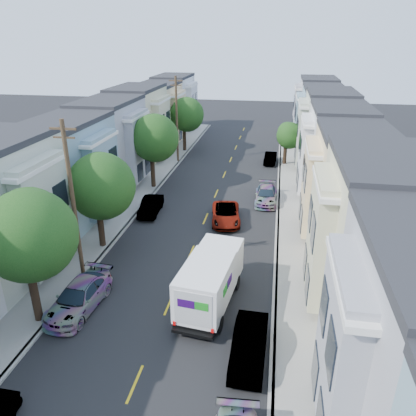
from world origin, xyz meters
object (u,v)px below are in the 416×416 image
tree_b (28,236)px  utility_pole_far (177,120)px  fedex_truck (210,279)px  parked_right_b (249,345)px  tree_c (100,186)px  tree_d (154,138)px  parked_right_c (266,195)px  parked_right_d (270,158)px  parked_left_c (79,297)px  tree_far_r (289,136)px  utility_pole_near (73,202)px  parked_left_d (151,206)px  lead_sedan (226,214)px  tree_e (186,115)px

tree_b → utility_pole_far: size_ratio=0.76×
fedex_truck → parked_right_b: 4.73m
tree_c → tree_d: bearing=90.0°
parked_right_c → tree_d: bearing=168.8°
parked_right_d → fedex_truck: bearing=-92.1°
utility_pole_far → parked_left_c: size_ratio=1.98×
tree_d → parked_right_b: 25.23m
tree_far_r → parked_right_c: (-2.00, -12.40, -2.81)m
utility_pole_near → parked_right_d: 29.82m
parked_left_d → tree_c: bearing=-105.8°
tree_c → parked_right_d: 26.27m
utility_pole_near → parked_right_d: utility_pole_near is taller
fedex_truck → parked_right_b: size_ratio=1.42×
tree_far_r → utility_pole_far: 13.34m
tree_d → lead_sedan: tree_d is taller
tree_e → parked_left_c: tree_e is taller
fedex_truck → lead_sedan: fedex_truck is taller
tree_c → parked_right_d: size_ratio=1.88×
parked_left_c → parked_left_d: size_ratio=1.22×
tree_d → fedex_truck: size_ratio=1.17×
tree_far_r → fedex_truck: bearing=-99.0°
fedex_truck → parked_left_d: fedex_truck is taller
tree_e → parked_left_c: 34.57m
tree_c → parked_left_c: 8.32m
lead_sedan → parked_left_d: (-6.67, 0.62, 0.01)m
parked_left_c → tree_e: bearing=96.5°
parked_left_c → parked_right_c: 20.42m
tree_b → parked_left_c: size_ratio=1.51×
parked_left_c → parked_right_d: size_ratio=1.33×
parked_left_d → fedex_truck: bearing=-62.3°
tree_b → utility_pole_far: bearing=90.0°
lead_sedan → parked_left_d: parked_left_d is taller
tree_b → utility_pole_far: utility_pole_far is taller
lead_sedan → parked_right_b: size_ratio=1.10×
tree_e → parked_right_b: 38.40m
tree_b → parked_right_c: bearing=59.9°
utility_pole_near → parked_left_d: 11.33m
utility_pole_near → lead_sedan: utility_pole_near is taller
tree_b → tree_d: tree_b is taller
tree_b → tree_far_r: (13.20, 31.72, -1.74)m
utility_pole_far → fedex_truck: (8.67, -27.61, -3.44)m
tree_b → parked_left_c: (1.40, 1.41, -4.50)m
parked_left_d → parked_right_d: 19.57m
tree_d → fedex_truck: bearing=-64.7°
tree_c → parked_right_c: size_ratio=1.52×
tree_b → utility_pole_near: size_ratio=0.76×
lead_sedan → parked_right_d: (3.13, 17.56, -0.05)m
tree_b → parked_left_c: tree_b is taller
tree_far_r → parked_right_b: bearing=-93.5°
lead_sedan → parked_right_d: 17.84m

